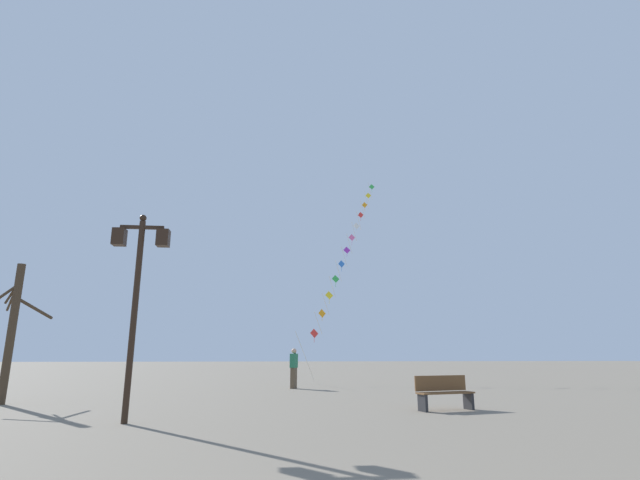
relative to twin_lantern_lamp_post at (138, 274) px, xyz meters
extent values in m
plane|color=#756B5B|center=(2.79, 10.25, -3.25)|extent=(160.00, 160.00, 0.00)
cylinder|color=black|center=(0.00, 0.00, -0.98)|extent=(0.14, 0.14, 4.53)
sphere|color=black|center=(0.00, 0.00, 1.36)|extent=(0.16, 0.16, 0.16)
cube|color=black|center=(0.00, 0.00, 1.13)|extent=(1.00, 0.08, 0.08)
cube|color=black|center=(-0.50, 0.00, 0.88)|extent=(0.28, 0.28, 0.40)
cube|color=beige|center=(-0.50, 0.00, 0.88)|extent=(0.19, 0.19, 0.30)
cube|color=black|center=(0.50, 0.00, 0.88)|extent=(0.28, 0.28, 0.40)
cube|color=beige|center=(0.50, 0.00, 0.88)|extent=(0.19, 0.19, 0.30)
cylinder|color=brown|center=(4.22, 11.35, -3.16)|extent=(0.06, 0.06, 0.18)
cylinder|color=silver|center=(4.76, 12.39, -1.91)|extent=(1.10, 2.10, 2.34)
cylinder|color=silver|center=(5.55, 13.92, -0.19)|extent=(0.54, 1.01, 1.12)
cylinder|color=silver|center=(6.06, 14.91, 0.92)|extent=(0.54, 1.01, 1.12)
cylinder|color=silver|center=(6.58, 15.90, 2.02)|extent=(0.54, 1.01, 1.12)
cylinder|color=silver|center=(7.09, 16.88, 3.13)|extent=(0.54, 1.01, 1.12)
cylinder|color=silver|center=(7.60, 17.87, 4.24)|extent=(0.54, 1.01, 1.12)
cylinder|color=silver|center=(8.11, 18.86, 5.34)|extent=(0.54, 1.01, 1.12)
cylinder|color=silver|center=(8.62, 19.85, 6.45)|extent=(0.54, 1.01, 1.12)
cylinder|color=silver|center=(9.13, 20.84, 7.56)|extent=(0.54, 1.01, 1.12)
cylinder|color=silver|center=(9.64, 21.83, 8.66)|extent=(0.54, 1.01, 1.12)
cylinder|color=silver|center=(10.16, 22.82, 9.77)|extent=(0.54, 1.01, 1.12)
cylinder|color=silver|center=(10.67, 23.80, 10.88)|extent=(0.54, 1.01, 1.12)
cube|color=red|center=(5.30, 13.42, -0.74)|extent=(0.41, 0.26, 0.47)
cylinder|color=red|center=(5.30, 13.42, -1.07)|extent=(0.03, 0.03, 0.29)
cube|color=orange|center=(5.81, 14.41, 0.36)|extent=(0.38, 0.30, 0.47)
cylinder|color=orange|center=(5.81, 14.41, 0.07)|extent=(0.03, 0.03, 0.22)
cube|color=yellow|center=(6.32, 15.40, 1.47)|extent=(0.45, 0.16, 0.47)
cylinder|color=yellow|center=(6.32, 15.40, 1.14)|extent=(0.02, 0.03, 0.30)
cube|color=green|center=(6.83, 16.39, 2.58)|extent=(0.44, 0.19, 0.47)
cylinder|color=green|center=(6.83, 16.39, 2.23)|extent=(0.03, 0.05, 0.32)
cube|color=blue|center=(7.34, 17.38, 3.68)|extent=(0.37, 0.30, 0.47)
cylinder|color=blue|center=(7.34, 17.38, 3.35)|extent=(0.04, 0.05, 0.31)
cube|color=purple|center=(7.85, 18.37, 4.79)|extent=(0.45, 0.15, 0.47)
cylinder|color=purple|center=(7.85, 18.37, 4.48)|extent=(0.03, 0.04, 0.25)
cube|color=pink|center=(8.37, 19.36, 5.90)|extent=(0.42, 0.23, 0.47)
cylinder|color=pink|center=(8.37, 19.36, 5.53)|extent=(0.04, 0.06, 0.36)
cube|color=white|center=(8.88, 20.34, 7.00)|extent=(0.40, 0.26, 0.47)
cylinder|color=white|center=(8.88, 20.34, 6.66)|extent=(0.04, 0.04, 0.31)
cube|color=red|center=(9.39, 21.33, 8.11)|extent=(0.36, 0.32, 0.47)
cylinder|color=red|center=(9.39, 21.33, 7.79)|extent=(0.02, 0.02, 0.27)
cube|color=orange|center=(9.90, 22.32, 9.22)|extent=(0.37, 0.31, 0.47)
cylinder|color=orange|center=(9.90, 22.32, 8.87)|extent=(0.04, 0.05, 0.32)
cube|color=yellow|center=(10.41, 23.31, 10.32)|extent=(0.41, 0.25, 0.47)
cylinder|color=yellow|center=(10.41, 23.31, 9.99)|extent=(0.03, 0.04, 0.30)
cube|color=green|center=(10.92, 24.30, 11.43)|extent=(0.41, 0.24, 0.47)
cylinder|color=green|center=(10.92, 24.30, 11.10)|extent=(0.03, 0.03, 0.29)
cube|color=brown|center=(4.12, 10.30, -2.80)|extent=(0.31, 0.36, 0.90)
cube|color=#26724C|center=(4.12, 10.30, -2.07)|extent=(0.38, 0.45, 0.60)
sphere|color=tan|center=(4.12, 10.30, -1.65)|extent=(0.22, 0.22, 0.22)
cylinder|color=#26724C|center=(4.21, 10.50, -1.90)|extent=(0.25, 0.39, 0.50)
cylinder|color=#423323|center=(-4.85, 4.45, -1.13)|extent=(0.24, 0.24, 4.24)
cylinder|color=#423323|center=(-5.20, 4.90, 0.04)|extent=(0.78, 0.98, 0.92)
cylinder|color=#423323|center=(-4.55, 5.04, -0.35)|extent=(0.70, 1.26, 0.62)
cylinder|color=#423323|center=(-5.27, 4.30, -0.10)|extent=(0.92, 0.41, 0.94)
cylinder|color=#423323|center=(-4.99, 4.82, 0.08)|extent=(0.37, 0.81, 0.86)
cylinder|color=#423323|center=(-5.11, 4.65, 0.10)|extent=(0.60, 0.48, 0.68)
cube|color=brown|center=(7.79, 1.67, -2.80)|extent=(1.65, 0.80, 0.04)
cube|color=brown|center=(7.74, 1.87, -2.56)|extent=(1.56, 0.44, 0.40)
cube|color=#262628|center=(7.09, 1.49, -3.02)|extent=(0.17, 0.39, 0.45)
cube|color=#262628|center=(8.49, 1.84, -3.02)|extent=(0.17, 0.39, 0.45)
camera|label=1|loc=(3.11, -11.11, -1.80)|focal=26.37mm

